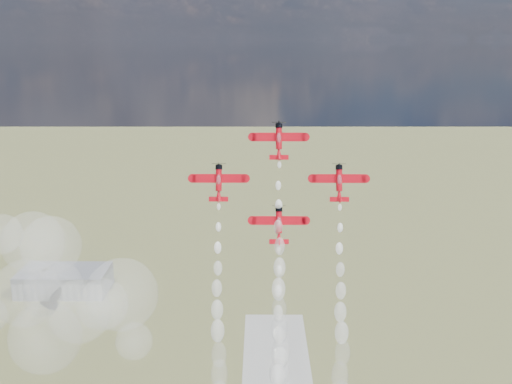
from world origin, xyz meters
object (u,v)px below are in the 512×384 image
at_px(hangar, 64,281).
at_px(plane_left, 219,182).
at_px(plane_lead, 279,140).
at_px(plane_slot, 279,224).
at_px(plane_right, 339,182).

xyz_separation_m(hangar, plane_left, (101.62, -167.72, 98.31)).
bearing_deg(plane_lead, plane_slot, -90.00).
distance_m(hangar, plane_right, 235.63).
xyz_separation_m(plane_lead, plane_left, (-15.76, -3.66, -10.41)).
bearing_deg(plane_left, plane_slot, -13.08).
xyz_separation_m(hangar, plane_right, (133.14, -167.72, 98.31)).
distance_m(hangar, plane_lead, 229.15).
relative_size(plane_left, plane_right, 1.00).
bearing_deg(plane_left, plane_right, 0.00).
bearing_deg(hangar, plane_slot, -55.59).
distance_m(plane_lead, plane_slot, 22.07).
bearing_deg(plane_lead, plane_right, -13.08).
bearing_deg(plane_right, hangar, 128.44).
height_order(hangar, plane_slot, plane_slot).
xyz_separation_m(hangar, plane_slot, (117.38, -171.38, 87.90)).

